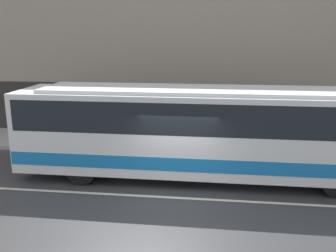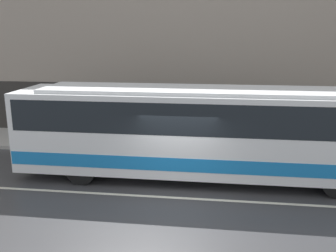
# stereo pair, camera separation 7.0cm
# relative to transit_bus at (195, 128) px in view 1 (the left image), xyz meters

# --- Properties ---
(ground_plane) EXTENTS (60.00, 60.00, 0.00)m
(ground_plane) POSITION_rel_transit_bus_xyz_m (-0.46, -1.83, -1.80)
(ground_plane) COLOR #38383A
(sidewalk) EXTENTS (60.00, 3.09, 0.15)m
(sidewalk) POSITION_rel_transit_bus_xyz_m (-0.46, 3.72, -1.73)
(sidewalk) COLOR #A09E99
(sidewalk) RESTS_ON ground_plane
(building_facade) EXTENTS (60.00, 0.35, 10.45)m
(building_facade) POSITION_rel_transit_bus_xyz_m (-0.46, 5.41, 3.23)
(building_facade) COLOR gray
(building_facade) RESTS_ON ground_plane
(lane_stripe) EXTENTS (54.00, 0.14, 0.01)m
(lane_stripe) POSITION_rel_transit_bus_xyz_m (-0.46, -1.83, -1.80)
(lane_stripe) COLOR beige
(lane_stripe) RESTS_ON ground_plane
(transit_bus) EXTENTS (12.32, 2.62, 3.20)m
(transit_bus) POSITION_rel_transit_bus_xyz_m (0.00, 0.00, 0.00)
(transit_bus) COLOR white
(transit_bus) RESTS_ON ground_plane
(pedestrian_waiting) EXTENTS (0.36, 0.36, 1.79)m
(pedestrian_waiting) POSITION_rel_transit_bus_xyz_m (-4.50, 3.75, -0.81)
(pedestrian_waiting) COLOR navy
(pedestrian_waiting) RESTS_ON sidewalk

